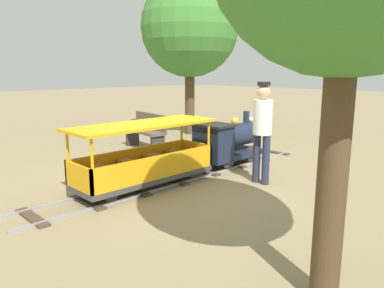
{
  "coord_description": "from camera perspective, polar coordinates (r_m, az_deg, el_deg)",
  "views": [
    {
      "loc": [
        4.41,
        -4.07,
        1.79
      ],
      "look_at": [
        0.0,
        0.26,
        0.55
      ],
      "focal_mm": 34.37,
      "sensor_mm": 36.0,
      "label": 1
    }
  ],
  "objects": [
    {
      "name": "track",
      "position": [
        6.36,
        -0.73,
        -4.86
      ],
      "size": [
        0.76,
        6.05,
        0.04
      ],
      "color": "gray",
      "rests_on": "ground_plane"
    },
    {
      "name": "locomotive",
      "position": [
        6.98,
        5.36,
        0.48
      ],
      "size": [
        0.72,
        1.45,
        0.96
      ],
      "color": "#192338",
      "rests_on": "ground_plane"
    },
    {
      "name": "conductor_person",
      "position": [
        5.88,
        10.87,
        2.97
      ],
      "size": [
        0.3,
        0.3,
        1.62
      ],
      "color": "#282D47",
      "rests_on": "ground_plane"
    },
    {
      "name": "ground_plane",
      "position": [
        6.27,
        -1.72,
        -5.27
      ],
      "size": [
        60.0,
        60.0,
        0.0
      ],
      "primitive_type": "plane",
      "color": "#8C7A56"
    },
    {
      "name": "park_bench",
      "position": [
        8.56,
        -7.13,
        2.0
      ],
      "size": [
        1.34,
        0.55,
        0.82
      ],
      "color": "brown",
      "rests_on": "ground_plane"
    },
    {
      "name": "passenger_car",
      "position": [
        5.69,
        -7.3,
        -2.67
      ],
      "size": [
        0.82,
        2.35,
        0.97
      ],
      "color": "#3F3F3F",
      "rests_on": "ground_plane"
    },
    {
      "name": "oak_tree_near",
      "position": [
        10.55,
        -0.37,
        17.55
      ],
      "size": [
        2.69,
        2.69,
        4.29
      ],
      "color": "#4C3823",
      "rests_on": "ground_plane"
    }
  ]
}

